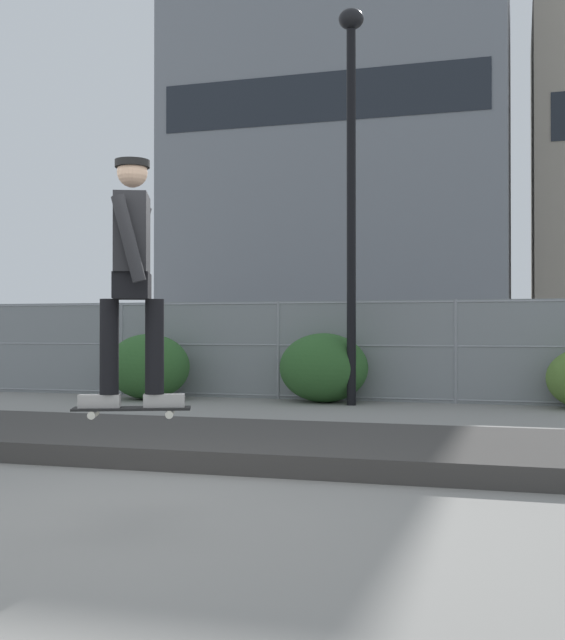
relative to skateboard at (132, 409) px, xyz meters
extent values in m
plane|color=gray|center=(-0.19, 0.12, -0.78)|extent=(120.00, 120.00, 0.00)
cube|color=#3D3A38|center=(-0.19, 3.16, -0.68)|extent=(14.39, 2.64, 0.21)
cube|color=black|center=(0.00, 0.00, 0.00)|extent=(0.82, 0.48, 0.02)
cylinder|color=silver|center=(0.21, 0.18, -0.03)|extent=(0.06, 0.05, 0.05)
cylinder|color=silver|center=(0.27, 0.01, -0.03)|extent=(0.06, 0.05, 0.05)
cylinder|color=silver|center=(-0.27, -0.01, -0.03)|extent=(0.06, 0.05, 0.05)
cylinder|color=silver|center=(-0.21, -0.18, -0.03)|extent=(0.06, 0.05, 0.05)
cube|color=#99999E|center=(0.24, 0.10, -0.01)|extent=(0.10, 0.15, 0.01)
cube|color=#99999E|center=(-0.24, -0.10, -0.01)|extent=(0.10, 0.15, 0.01)
cube|color=#B2ADA8|center=(0.20, 0.08, 0.06)|extent=(0.30, 0.20, 0.09)
cube|color=#B2ADA8|center=(-0.20, -0.08, 0.06)|extent=(0.30, 0.20, 0.09)
cylinder|color=black|center=(0.14, 0.06, 0.43)|extent=(0.13, 0.13, 0.66)
cylinder|color=black|center=(-0.14, -0.06, 0.43)|extent=(0.13, 0.13, 0.66)
cube|color=black|center=(0.00, 0.00, 0.85)|extent=(0.35, 0.40, 0.18)
cube|color=#262628|center=(0.00, 0.00, 1.21)|extent=(0.34, 0.43, 0.54)
cylinder|color=#262628|center=(-0.09, 0.23, 1.15)|extent=(0.25, 0.17, 0.58)
cylinder|color=#262628|center=(0.09, -0.23, 1.15)|extent=(0.25, 0.17, 0.58)
sphere|color=tan|center=(0.00, 0.00, 1.63)|extent=(0.21, 0.21, 0.21)
cylinder|color=black|center=(0.00, 0.00, 1.69)|extent=(0.24, 0.24, 0.05)
cylinder|color=gray|center=(-5.13, 9.55, 0.14)|extent=(0.06, 0.06, 1.85)
cylinder|color=gray|center=(-1.83, 9.55, 0.14)|extent=(0.06, 0.06, 1.85)
cylinder|color=gray|center=(1.46, 9.55, 0.14)|extent=(0.06, 0.06, 1.85)
cylinder|color=gray|center=(-0.19, 9.55, 1.03)|extent=(16.48, 0.04, 0.04)
cylinder|color=gray|center=(-0.19, 9.55, 0.23)|extent=(16.48, 0.04, 0.04)
cylinder|color=gray|center=(-0.19, 9.55, -0.72)|extent=(16.48, 0.04, 0.04)
cube|color=gray|center=(-0.19, 9.55, 0.14)|extent=(16.48, 0.01, 1.85)
cylinder|color=black|center=(-0.25, 8.71, 2.50)|extent=(0.16, 0.16, 6.56)
ellipsoid|color=black|center=(-0.25, 8.71, 5.96)|extent=(0.44, 0.44, 0.36)
cube|color=#B7BABF|center=(-4.13, 11.89, -0.11)|extent=(4.52, 2.11, 0.70)
cube|color=#23282D|center=(-4.33, 11.90, 0.56)|extent=(2.31, 1.75, 0.64)
cylinder|color=black|center=(-2.71, 12.65, -0.46)|extent=(0.66, 0.28, 0.64)
cylinder|color=black|center=(-2.83, 10.94, -0.46)|extent=(0.66, 0.28, 0.64)
cylinder|color=black|center=(-5.43, 12.84, -0.46)|extent=(0.66, 0.28, 0.64)
cylinder|color=black|center=(-5.55, 11.13, -0.46)|extent=(0.66, 0.28, 0.64)
cube|color=navy|center=(1.16, 11.82, -0.11)|extent=(4.45, 1.93, 0.70)
cube|color=#23282D|center=(0.96, 11.83, 0.56)|extent=(2.25, 1.66, 0.64)
cylinder|color=black|center=(2.54, 12.63, -0.46)|extent=(0.65, 0.26, 0.64)
cylinder|color=black|center=(2.49, 10.93, -0.46)|extent=(0.65, 0.26, 0.64)
cylinder|color=black|center=(-0.18, 12.72, -0.46)|extent=(0.65, 0.26, 0.64)
cylinder|color=black|center=(-0.23, 11.01, -0.46)|extent=(0.65, 0.26, 0.64)
cube|color=slate|center=(-7.05, 40.57, 9.64)|extent=(18.19, 13.23, 20.84)
cube|color=#1E232B|center=(-7.05, 33.93, 12.14)|extent=(16.73, 0.04, 2.50)
ellipsoid|color=#2D5B28|center=(-4.15, 8.75, -0.17)|extent=(1.59, 1.30, 1.23)
ellipsoid|color=#2D5B28|center=(-0.84, 9.08, -0.16)|extent=(1.62, 1.32, 1.25)
camera|label=1|loc=(2.56, -4.99, 0.56)|focal=45.02mm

